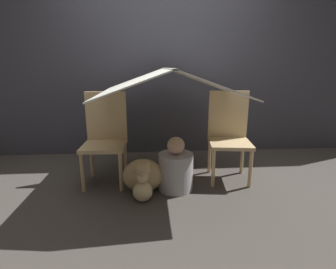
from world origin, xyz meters
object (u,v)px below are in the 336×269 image
at_px(chair_right, 229,133).
at_px(dog, 143,175).
at_px(chair_left, 105,135).
at_px(person_front, 176,169).

relative_size(chair_right, dog, 2.39).
bearing_deg(chair_left, dog, -37.73).
bearing_deg(chair_left, chair_right, 2.20).
bearing_deg(chair_right, chair_left, -172.90).
bearing_deg(person_front, chair_right, 24.62).
distance_m(chair_left, person_front, 0.81).
xyz_separation_m(person_front, dog, (-0.32, -0.05, -0.03)).
relative_size(chair_left, person_front, 1.74).
bearing_deg(chair_right, person_front, -148.25).
relative_size(chair_left, chair_right, 1.00).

